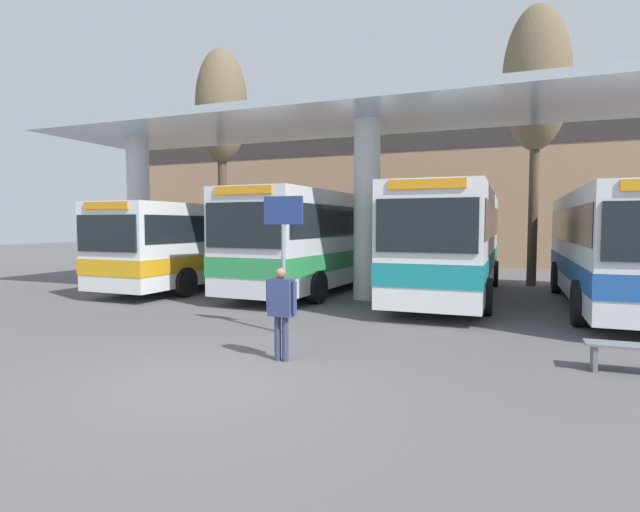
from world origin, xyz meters
The scene contains 13 objects.
ground_plane centered at (0.00, 0.00, 0.00)m, with size 100.00×100.00×0.00m, color #565456.
townhouse_backdrop centered at (0.00, 22.75, 5.02)m, with size 40.00×0.58×8.61m.
station_canopy centered at (0.00, 8.93, 4.89)m, with size 22.88×5.34×5.82m.
transit_bus_left_bay centered at (-6.74, 10.49, 1.70)m, with size 2.93×10.69×3.05m.
transit_bus_center_bay centered at (-2.23, 10.76, 1.89)m, with size 3.21×10.56×3.42m.
transit_bus_right_bay centered at (2.40, 10.74, 1.89)m, with size 2.85×11.03×3.42m.
transit_bus_far_right_bay centered at (7.02, 9.87, 1.81)m, with size 2.94×10.40×3.23m.
waiting_bench_mid_platform centered at (6.18, 2.87, 0.34)m, with size 1.51×0.44×0.46m.
info_sign_platform centered at (-0.29, 3.49, 2.11)m, with size 0.90×0.09×2.96m.
pedestrian_waiting centered at (0.62, 1.50, 0.98)m, with size 0.60×0.26×1.61m.
poplar_tree_behind_left centered at (-9.29, 15.29, 8.01)m, with size 2.54×2.54×10.96m.
poplar_tree_behind_right centered at (4.95, 14.37, 7.68)m, with size 2.43×2.43×10.46m.
parked_car_street centered at (-0.17, 20.07, 0.97)m, with size 4.23×2.19×1.99m.
Camera 1 is at (4.34, -6.17, 2.36)m, focal length 28.00 mm.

